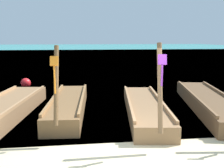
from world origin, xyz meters
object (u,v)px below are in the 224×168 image
at_px(longtail_boat_pink_ribbon, 208,102).
at_px(mooring_buoy_near, 26,83).
at_px(longtail_boat_red_ribbon, 6,109).
at_px(longtail_boat_orange_ribbon, 68,105).
at_px(longtail_boat_violet_ribbon, 144,108).

bearing_deg(longtail_boat_pink_ribbon, mooring_buoy_near, 145.19).
distance_m(longtail_boat_red_ribbon, longtail_boat_pink_ribbon, 7.54).
bearing_deg(mooring_buoy_near, longtail_boat_red_ribbon, -85.87).
xyz_separation_m(longtail_boat_orange_ribbon, mooring_buoy_near, (-2.55, 5.30, -0.01)).
bearing_deg(longtail_boat_red_ribbon, longtail_boat_pink_ribbon, 0.23).
xyz_separation_m(longtail_boat_red_ribbon, longtail_boat_orange_ribbon, (2.15, 0.25, -0.00)).
bearing_deg(longtail_boat_orange_ribbon, longtail_boat_pink_ribbon, -2.36).
relative_size(longtail_boat_orange_ribbon, longtail_boat_violet_ribbon, 0.95).
bearing_deg(longtail_boat_red_ribbon, mooring_buoy_near, 94.13).
xyz_separation_m(longtail_boat_red_ribbon, longtail_boat_violet_ribbon, (4.89, -0.35, -0.03)).
bearing_deg(longtail_boat_pink_ribbon, longtail_boat_orange_ribbon, 177.64).
bearing_deg(longtail_boat_orange_ribbon, longtail_boat_red_ribbon, -173.27).
bearing_deg(longtail_boat_violet_ribbon, mooring_buoy_near, 131.87).
xyz_separation_m(longtail_boat_violet_ribbon, longtail_boat_pink_ribbon, (2.65, 0.38, 0.01)).
bearing_deg(longtail_boat_violet_ribbon, longtail_boat_red_ribbon, 175.91).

